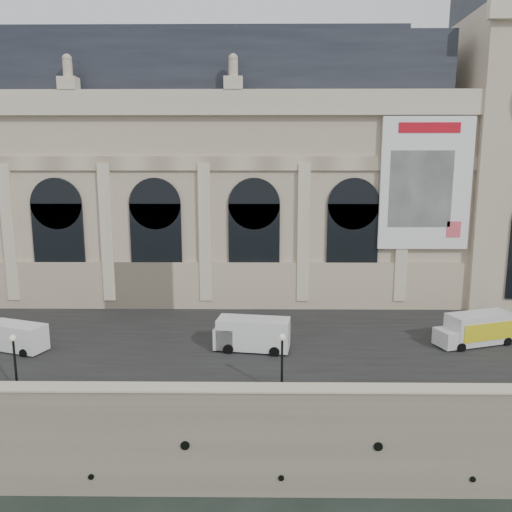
{
  "coord_description": "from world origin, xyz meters",
  "views": [
    {
      "loc": [
        6.7,
        -28.41,
        20.7
      ],
      "look_at": [
        6.19,
        22.0,
        11.63
      ],
      "focal_mm": 35.0,
      "sensor_mm": 36.0,
      "label": 1
    }
  ],
  "objects": [
    {
      "name": "museum",
      "position": [
        -5.98,
        30.86,
        19.72
      ],
      "size": [
        69.0,
        18.7,
        29.1
      ],
      "color": "beige",
      "rests_on": "quay"
    },
    {
      "name": "quay",
      "position": [
        0.0,
        35.0,
        3.0
      ],
      "size": [
        160.0,
        70.0,
        6.0
      ],
      "primitive_type": "cube",
      "color": "gray",
      "rests_on": "ground"
    },
    {
      "name": "parapet",
      "position": [
        0.0,
        0.6,
        6.62
      ],
      "size": [
        160.0,
        1.4,
        1.21
      ],
      "color": "gray",
      "rests_on": "quay"
    },
    {
      "name": "lamp_left",
      "position": [
        -9.22,
        1.96,
        8.02
      ],
      "size": [
        0.41,
        0.41,
        4.07
      ],
      "color": "black",
      "rests_on": "quay"
    },
    {
      "name": "van_b",
      "position": [
        -13.29,
        9.82,
        7.16
      ],
      "size": [
        5.46,
        3.49,
        2.28
      ],
      "color": "white",
      "rests_on": "quay"
    },
    {
      "name": "lamp_right",
      "position": [
        8.07,
        2.01,
        8.07
      ],
      "size": [
        0.42,
        0.42,
        4.17
      ],
      "color": "black",
      "rests_on": "quay"
    },
    {
      "name": "ground",
      "position": [
        0.0,
        0.0,
        0.0
      ],
      "size": [
        260.0,
        260.0,
        0.0
      ],
      "primitive_type": "plane",
      "color": "black",
      "rests_on": "ground"
    },
    {
      "name": "box_truck",
      "position": [
        24.58,
        11.5,
        7.34
      ],
      "size": [
        6.95,
        4.04,
        2.67
      ],
      "color": "silver",
      "rests_on": "quay"
    },
    {
      "name": "clock_pavilion",
      "position": [
        34.0,
        27.93,
        23.42
      ],
      "size": [
        13.0,
        14.72,
        36.7
      ],
      "color": "beige",
      "rests_on": "quay"
    },
    {
      "name": "street",
      "position": [
        0.0,
        14.0,
        6.03
      ],
      "size": [
        160.0,
        24.0,
        0.06
      ],
      "primitive_type": "cube",
      "color": "#2D2D2D",
      "rests_on": "quay"
    },
    {
      "name": "van_c",
      "position": [
        5.74,
        10.06,
        7.36
      ],
      "size": [
        6.25,
        3.13,
        2.67
      ],
      "color": "silver",
      "rests_on": "quay"
    }
  ]
}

